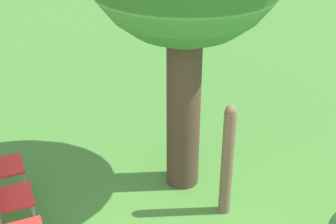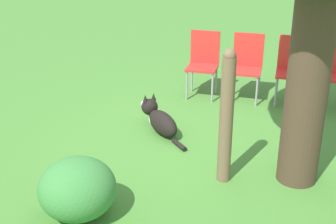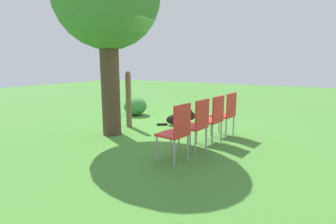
{
  "view_description": "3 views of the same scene",
  "coord_description": "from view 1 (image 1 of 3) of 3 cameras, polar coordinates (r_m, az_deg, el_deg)",
  "views": [
    {
      "loc": [
        -2.02,
        -3.26,
        3.72
      ],
      "look_at": [
        0.43,
        1.17,
        0.99
      ],
      "focal_mm": 50.0,
      "sensor_mm": 36.0,
      "label": 1
    },
    {
      "loc": [
        5.0,
        0.33,
        2.63
      ],
      "look_at": [
        -0.15,
        -0.46,
        0.37
      ],
      "focal_mm": 50.0,
      "sensor_mm": 36.0,
      "label": 2
    },
    {
      "loc": [
        -3.6,
        5.35,
        1.61
      ],
      "look_at": [
        -0.74,
        0.68,
        0.59
      ],
      "focal_mm": 28.0,
      "sensor_mm": 36.0,
      "label": 3
    }
  ],
  "objects": [
    {
      "name": "fence_post",
      "position": [
        5.36,
        7.24,
        -5.91
      ],
      "size": [
        0.14,
        0.14,
        1.43
      ],
      "color": "brown",
      "rests_on": "ground_plane"
    },
    {
      "name": "red_chair_2",
      "position": [
        5.42,
        -19.48,
        -9.23
      ],
      "size": [
        0.47,
        0.48,
        0.98
      ],
      "rotation": [
        0.0,
        0.0,
        -0.11
      ],
      "color": "red",
      "rests_on": "ground_plane"
    }
  ]
}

